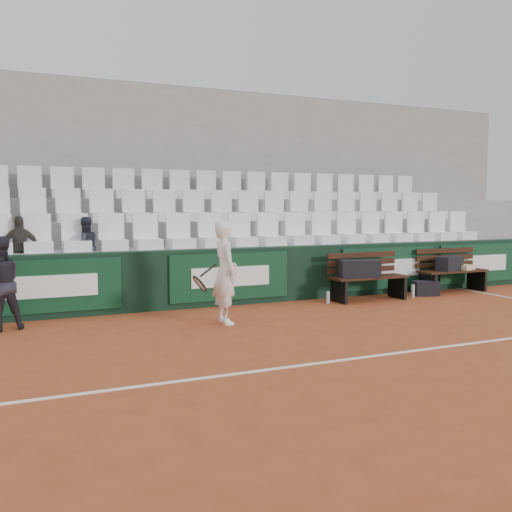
{
  "coord_description": "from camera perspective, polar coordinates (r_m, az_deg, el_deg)",
  "views": [
    {
      "loc": [
        -3.83,
        -5.39,
        1.75
      ],
      "look_at": [
        -0.35,
        2.4,
        1.0
      ],
      "focal_mm": 40.0,
      "sensor_mm": 36.0,
      "label": 1
    }
  ],
  "objects": [
    {
      "name": "sports_bag_ground",
      "position": [
        11.67,
        16.6,
        -3.11
      ],
      "size": [
        0.53,
        0.41,
        0.29
      ],
      "primitive_type": "cube",
      "rotation": [
        0.0,
        0.0,
        -0.3
      ],
      "color": "black",
      "rests_on": "ground"
    },
    {
      "name": "seat_row_back",
      "position": [
        12.36,
        -6.05,
        7.15
      ],
      "size": [
        11.9,
        0.44,
        0.63
      ],
      "primitive_type": "cube",
      "color": "silver",
      "rests_on": "grandstand_tier_back"
    },
    {
      "name": "sports_bag_right",
      "position": [
        12.16,
        18.79,
        -0.71
      ],
      "size": [
        0.67,
        0.46,
        0.28
      ],
      "primitive_type": "cube",
      "rotation": [
        0.0,
        0.0,
        0.31
      ],
      "color": "black",
      "rests_on": "bench_right"
    },
    {
      "name": "water_bottle_near",
      "position": [
        10.36,
        7.21,
        -4.13
      ],
      "size": [
        0.06,
        0.06,
        0.22
      ],
      "primitive_type": "cylinder",
      "color": "silver",
      "rests_on": "ground"
    },
    {
      "name": "grandstand_tier_front",
      "position": [
        10.79,
        -3.13,
        -1.64
      ],
      "size": [
        18.0,
        0.95,
        1.0
      ],
      "primitive_type": "cube",
      "color": "gray",
      "rests_on": "ground"
    },
    {
      "name": "seat_row_front",
      "position": [
        10.57,
        -2.81,
        2.65
      ],
      "size": [
        11.9,
        0.44,
        0.63
      ],
      "primitive_type": "cube",
      "color": "white",
      "rests_on": "grandstand_tier_front"
    },
    {
      "name": "water_bottle_far",
      "position": [
        11.34,
        15.41,
        -3.39
      ],
      "size": [
        0.07,
        0.07,
        0.25
      ],
      "primitive_type": "cylinder",
      "color": "#B0C3C8",
      "rests_on": "ground"
    },
    {
      "name": "court_baseline",
      "position": [
        6.84,
        11.12,
        -9.86
      ],
      "size": [
        18.0,
        0.06,
        0.01
      ],
      "primitive_type": "cube",
      "color": "white",
      "rests_on": "ground"
    },
    {
      "name": "tennis_player",
      "position": [
        8.48,
        -3.12,
        -1.63
      ],
      "size": [
        0.69,
        0.58,
        1.54
      ],
      "color": "white",
      "rests_on": "ground"
    },
    {
      "name": "ground",
      "position": [
        6.84,
        11.12,
        -9.89
      ],
      "size": [
        80.0,
        80.0,
        0.0
      ],
      "primitive_type": "plane",
      "color": "#A34824",
      "rests_on": "ground"
    },
    {
      "name": "bench_left",
      "position": [
        10.82,
        11.22,
        -3.18
      ],
      "size": [
        1.5,
        0.56,
        0.45
      ],
      "primitive_type": "cube",
      "color": "#361A10",
      "rests_on": "ground"
    },
    {
      "name": "towel",
      "position": [
        12.44,
        20.22,
        -1.07
      ],
      "size": [
        0.41,
        0.34,
        0.1
      ],
      "primitive_type": "cube",
      "rotation": [
        0.0,
        0.0,
        0.31
      ],
      "color": "beige",
      "rests_on": "bench_right"
    },
    {
      "name": "grandstand_tier_back",
      "position": [
        12.54,
        -6.25,
        1.33
      ],
      "size": [
        18.0,
        0.95,
        1.9
      ],
      "primitive_type": "cube",
      "color": "#969694",
      "rests_on": "ground"
    },
    {
      "name": "spectator_c",
      "position": [
        9.97,
        -16.77,
        3.43
      ],
      "size": [
        0.57,
        0.49,
        1.02
      ],
      "primitive_type": "imported",
      "rotation": [
        0.0,
        0.0,
        3.38
      ],
      "color": "#212632",
      "rests_on": "grandstand_tier_front"
    },
    {
      "name": "seat_row_mid",
      "position": [
        11.45,
        -4.55,
        5.08
      ],
      "size": [
        11.9,
        0.44,
        0.63
      ],
      "primitive_type": "cube",
      "color": "silver",
      "rests_on": "grandstand_tier_mid"
    },
    {
      "name": "grandstand_rear_wall",
      "position": [
        13.12,
        -7.15,
        6.94
      ],
      "size": [
        18.0,
        0.3,
        4.4
      ],
      "primitive_type": "cube",
      "color": "gray",
      "rests_on": "ground"
    },
    {
      "name": "back_barrier",
      "position": [
        10.23,
        -1.5,
        -1.99
      ],
      "size": [
        18.0,
        0.34,
        1.0
      ],
      "color": "black",
      "rests_on": "ground"
    },
    {
      "name": "spectator_b",
      "position": [
        9.89,
        -22.57,
        3.32
      ],
      "size": [
        0.62,
        0.27,
        1.05
      ],
      "primitive_type": "imported",
      "rotation": [
        0.0,
        0.0,
        3.12
      ],
      "color": "#342F2A",
      "rests_on": "grandstand_tier_front"
    },
    {
      "name": "sports_bag_left",
      "position": [
        10.6,
        10.27,
        -1.24
      ],
      "size": [
        0.79,
        0.48,
        0.32
      ],
      "primitive_type": "cube",
      "rotation": [
        0.0,
        0.0,
        -0.24
      ],
      "color": "black",
      "rests_on": "bench_left"
    },
    {
      "name": "grandstand_tier_mid",
      "position": [
        11.66,
        -4.81,
        -0.04
      ],
      "size": [
        18.0,
        0.95,
        1.45
      ],
      "primitive_type": "cube",
      "color": "#979794",
      "rests_on": "ground"
    },
    {
      "name": "bench_right",
      "position": [
        12.3,
        19.07,
        -2.38
      ],
      "size": [
        1.5,
        0.56,
        0.45
      ],
      "primitive_type": "cube",
      "color": "#331B0F",
      "rests_on": "ground"
    }
  ]
}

